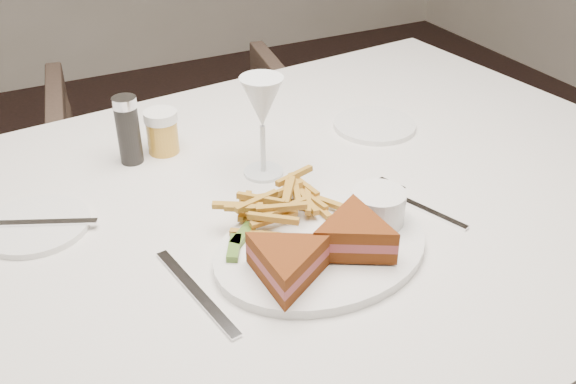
# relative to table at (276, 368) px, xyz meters

# --- Properties ---
(table) EXTENTS (1.57, 1.13, 0.75)m
(table) POSITION_rel_table_xyz_m (0.00, 0.00, 0.00)
(table) COLOR silver
(table) RESTS_ON ground
(chair_far) EXTENTS (0.78, 0.74, 0.70)m
(chair_far) POSITION_rel_table_xyz_m (0.09, 0.81, -0.02)
(chair_far) COLOR #433329
(chair_far) RESTS_ON ground
(table_setting) EXTENTS (0.80, 0.57, 0.18)m
(table_setting) POSITION_rel_table_xyz_m (-0.01, -0.05, 0.41)
(table_setting) COLOR white
(table_setting) RESTS_ON table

